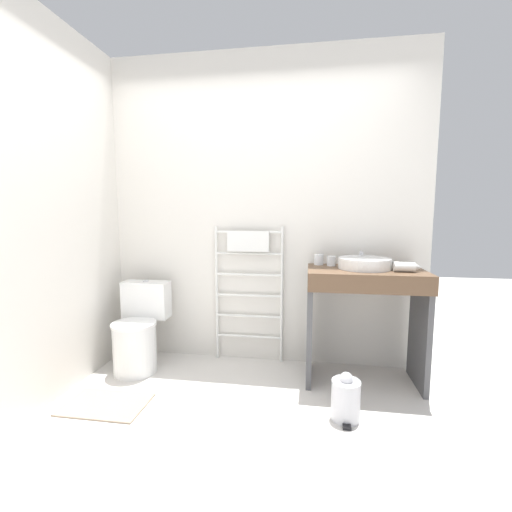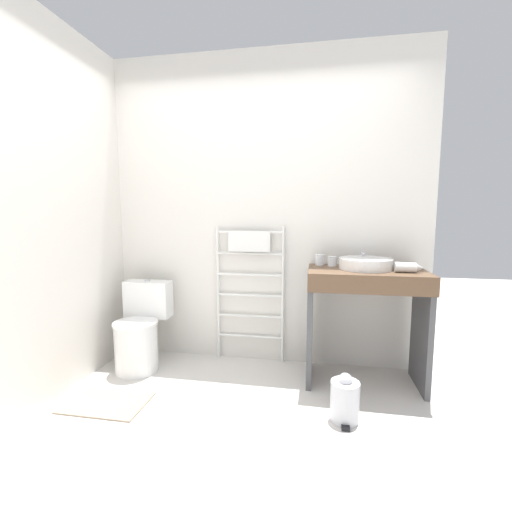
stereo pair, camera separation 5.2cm
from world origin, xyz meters
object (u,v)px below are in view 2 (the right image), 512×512
object	(u,v)px
toilet	(140,332)
cup_near_wall	(320,260)
towel_radiator	(250,268)
sink_basin	(366,263)
hair_dryer	(406,267)
cup_near_edge	(332,261)
trash_bin	(345,400)

from	to	relation	value
toilet	cup_near_wall	bearing A→B (deg)	9.32
towel_radiator	sink_basin	distance (m)	0.97
toilet	sink_basin	size ratio (longest dim) A/B	1.85
cup_near_wall	hair_dryer	size ratio (longest dim) A/B	0.45
toilet	hair_dryer	size ratio (longest dim) A/B	3.79
towel_radiator	cup_near_edge	xyz separation A→B (m)	(0.70, -0.10, 0.09)
cup_near_wall	hair_dryer	xyz separation A→B (m)	(0.61, -0.25, -0.01)
towel_radiator	hair_dryer	bearing A→B (deg)	-14.38
toilet	sink_basin	world-z (taller)	sink_basin
hair_dryer	sink_basin	bearing A→B (deg)	159.74
sink_basin	cup_near_edge	bearing A→B (deg)	155.36
toilet	hair_dryer	xyz separation A→B (m)	(2.11, -0.01, 0.62)
cup_near_wall	hair_dryer	distance (m)	0.66
towel_radiator	cup_near_wall	bearing A→B (deg)	-5.73
cup_near_wall	sink_basin	bearing A→B (deg)	-23.87
sink_basin	trash_bin	world-z (taller)	sink_basin
sink_basin	toilet	bearing A→B (deg)	-177.06
cup_near_edge	hair_dryer	xyz separation A→B (m)	(0.51, -0.21, -0.00)
sink_basin	cup_near_wall	bearing A→B (deg)	156.13
trash_bin	cup_near_edge	bearing A→B (deg)	95.72
cup_near_wall	hair_dryer	bearing A→B (deg)	-22.30
towel_radiator	cup_near_edge	size ratio (longest dim) A/B	15.11
towel_radiator	hair_dryer	size ratio (longest dim) A/B	6.23
towel_radiator	cup_near_wall	xyz separation A→B (m)	(0.60, -0.06, 0.09)
hair_dryer	trash_bin	bearing A→B (deg)	-133.02
cup_near_wall	trash_bin	distance (m)	1.10
cup_near_edge	trash_bin	bearing A→B (deg)	-84.28
cup_near_wall	cup_near_edge	world-z (taller)	cup_near_wall
cup_near_edge	cup_near_wall	bearing A→B (deg)	158.08
towel_radiator	sink_basin	size ratio (longest dim) A/B	3.04
trash_bin	sink_basin	bearing A→B (deg)	73.18
sink_basin	towel_radiator	bearing A→B (deg)	167.37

